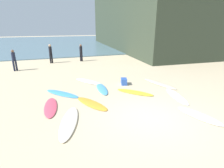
# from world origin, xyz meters

# --- Properties ---
(ground_plane) EXTENTS (120.00, 120.00, 0.00)m
(ground_plane) POSITION_xyz_m (0.00, 0.00, 0.00)
(ground_plane) COLOR #C6B28E
(ocean_water) EXTENTS (120.00, 40.00, 0.08)m
(ocean_water) POSITION_xyz_m (0.00, 34.61, 0.04)
(ocean_water) COLOR slate
(ocean_water) RESTS_ON ground_plane
(coastal_headland) EXTENTS (28.51, 28.15, 10.41)m
(coastal_headland) POSITION_xyz_m (19.12, 20.57, 5.21)
(coastal_headland) COLOR #333D2D
(coastal_headland) RESTS_ON ground_plane
(surfboard_0) EXTENTS (1.85, 1.98, 0.06)m
(surfboard_0) POSITION_xyz_m (-3.19, 3.60, 0.03)
(surfboard_0) COLOR #439CE2
(surfboard_0) RESTS_ON ground_plane
(surfboard_1) EXTENTS (1.19, 2.54, 0.09)m
(surfboard_1) POSITION_xyz_m (-3.12, 0.54, 0.04)
(surfboard_1) COLOR silver
(surfboard_1) RESTS_ON ground_plane
(surfboard_2) EXTENTS (1.79, 1.84, 0.08)m
(surfboard_2) POSITION_xyz_m (0.56, 2.52, 0.04)
(surfboard_2) COLOR yellow
(surfboard_2) RESTS_ON ground_plane
(surfboard_3) EXTENTS (1.11, 1.99, 0.07)m
(surfboard_3) POSITION_xyz_m (1.89, -0.64, 0.04)
(surfboard_3) COLOR silver
(surfboard_3) RESTS_ON ground_plane
(surfboard_4) EXTENTS (1.00, 2.33, 0.06)m
(surfboard_4) POSITION_xyz_m (2.37, 1.37, 0.03)
(surfboard_4) COLOR white
(surfboard_4) RESTS_ON ground_plane
(surfboard_5) EXTENTS (1.43, 2.07, 0.06)m
(surfboard_5) POSITION_xyz_m (-1.96, 1.87, 0.03)
(surfboard_5) COLOR orange
(surfboard_5) RESTS_ON ground_plane
(surfboard_6) EXTENTS (1.74, 2.16, 0.08)m
(surfboard_6) POSITION_xyz_m (-1.44, 5.20, 0.04)
(surfboard_6) COLOR white
(surfboard_6) RESTS_ON ground_plane
(surfboard_7) EXTENTS (0.64, 2.11, 0.07)m
(surfboard_7) POSITION_xyz_m (-3.77, 2.10, 0.03)
(surfboard_7) COLOR #D6475F
(surfboard_7) RESTS_ON ground_plane
(surfboard_8) EXTENTS (0.65, 2.06, 0.08)m
(surfboard_8) POSITION_xyz_m (-0.98, 3.64, 0.04)
(surfboard_8) COLOR #4C9ADD
(surfboard_8) RESTS_ON ground_plane
(surfboard_9) EXTENTS (1.15, 2.57, 0.08)m
(surfboard_9) POSITION_xyz_m (2.64, 3.34, 0.04)
(surfboard_9) COLOR beige
(surfboard_9) RESTS_ON ground_plane
(beachgoer_near) EXTENTS (0.40, 0.40, 1.80)m
(beachgoer_near) POSITION_xyz_m (-3.65, 12.24, 1.01)
(beachgoer_near) COLOR black
(beachgoer_near) RESTS_ON ground_plane
(beachgoer_mid) EXTENTS (0.39, 0.39, 1.68)m
(beachgoer_mid) POSITION_xyz_m (-6.40, 9.99, 0.93)
(beachgoer_mid) COLOR #191E33
(beachgoer_mid) RESTS_ON ground_plane
(beachgoer_far) EXTENTS (0.39, 0.39, 1.69)m
(beachgoer_far) POSITION_xyz_m (-0.75, 12.24, 0.94)
(beachgoer_far) COLOR black
(beachgoer_far) RESTS_ON ground_plane
(beach_cooler) EXTENTS (0.47, 0.60, 0.38)m
(beach_cooler) POSITION_xyz_m (0.54, 4.04, 0.19)
(beach_cooler) COLOR #2D56B2
(beach_cooler) RESTS_ON ground_plane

